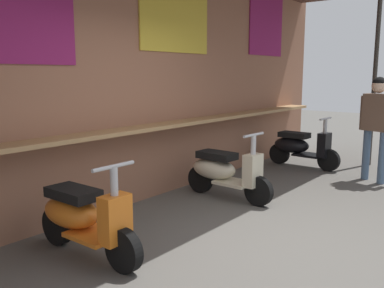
% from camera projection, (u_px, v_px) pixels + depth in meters
% --- Properties ---
extents(ground_plane, '(31.73, 31.73, 0.00)m').
position_uv_depth(ground_plane, '(245.00, 242.00, 4.38)').
color(ground_plane, '#56544F').
extents(market_stall_facade, '(11.33, 2.17, 3.54)m').
position_uv_depth(market_stall_facade, '(117.00, 58.00, 5.21)').
color(market_stall_facade, '#8C5B44').
rests_on(market_stall_facade, ground_plane).
extents(scooter_orange, '(0.46, 1.40, 0.97)m').
position_uv_depth(scooter_orange, '(82.00, 217.00, 4.02)').
color(scooter_orange, orange).
rests_on(scooter_orange, ground_plane).
extents(scooter_cream, '(0.46, 1.40, 0.97)m').
position_uv_depth(scooter_cream, '(223.00, 171.00, 5.91)').
color(scooter_cream, beige).
rests_on(scooter_cream, ground_plane).
extents(scooter_black, '(0.47, 1.40, 0.97)m').
position_uv_depth(scooter_black, '(299.00, 147.00, 7.90)').
color(scooter_black, black).
rests_on(scooter_black, ground_plane).
extents(shopper_with_handbag, '(0.34, 0.68, 1.70)m').
position_uv_depth(shopper_with_handbag, '(378.00, 118.00, 6.70)').
color(shopper_with_handbag, slate).
rests_on(shopper_with_handbag, ground_plane).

